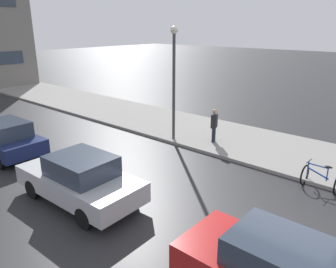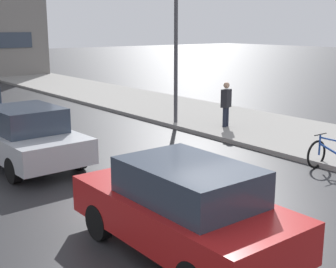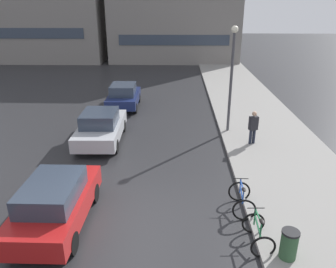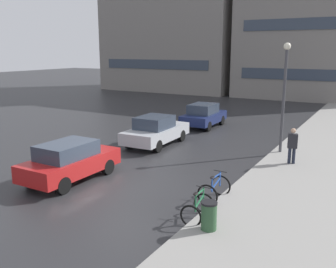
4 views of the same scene
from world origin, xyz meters
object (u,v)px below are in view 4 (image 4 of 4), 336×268
object	(u,v)px
car_silver	(156,131)
trash_bin	(209,218)
car_navy	(204,115)
bicycle_second	(214,189)
pedestrian	(292,145)
bicycle_nearest	(198,208)
streetlamp	(284,87)
car_red	(70,161)

from	to	relation	value
car_silver	trash_bin	world-z (taller)	car_silver
car_silver	car_navy	distance (m)	5.78
car_navy	car_silver	bearing A→B (deg)	-92.06
bicycle_second	trash_bin	world-z (taller)	trash_bin
bicycle_second	trash_bin	size ratio (longest dim) A/B	1.22
car_silver	pedestrian	distance (m)	7.32
bicycle_nearest	car_silver	xyz separation A→B (m)	(-6.05, 7.30, 0.40)
streetlamp	trash_bin	size ratio (longest dim) A/B	5.62
streetlamp	car_red	bearing A→B (deg)	-128.33
bicycle_nearest	car_navy	size ratio (longest dim) A/B	0.29
car_red	trash_bin	size ratio (longest dim) A/B	4.26
pedestrian	streetlamp	xyz separation A→B (m)	(-0.91, 1.74, 2.36)
bicycle_nearest	bicycle_second	size ratio (longest dim) A/B	0.96
bicycle_nearest	car_red	world-z (taller)	car_red
car_red	streetlamp	world-z (taller)	streetlamp
trash_bin	streetlamp	bearing A→B (deg)	91.77
car_silver	car_navy	size ratio (longest dim) A/B	1.13
car_silver	car_navy	world-z (taller)	car_silver
trash_bin	pedestrian	bearing A→B (deg)	85.33
bicycle_nearest	pedestrian	distance (m)	7.13
bicycle_second	pedestrian	bearing A→B (deg)	74.95
bicycle_second	bicycle_nearest	bearing A→B (deg)	-84.28
bicycle_nearest	car_red	bearing A→B (deg)	173.02
car_red	car_silver	bearing A→B (deg)	90.69
bicycle_second	car_silver	xyz separation A→B (m)	(-5.88, 5.63, 0.38)
streetlamp	bicycle_nearest	bearing A→B (deg)	-92.33
bicycle_nearest	pedestrian	bearing A→B (deg)	79.74
car_navy	pedestrian	bearing A→B (deg)	-40.51
car_red	bicycle_second	bearing A→B (deg)	9.13
bicycle_nearest	car_red	size ratio (longest dim) A/B	0.27
car_navy	pedestrian	size ratio (longest dim) A/B	2.26
bicycle_second	car_red	size ratio (longest dim) A/B	0.29
car_navy	trash_bin	bearing A→B (deg)	-64.66
bicycle_nearest	car_navy	bearing A→B (deg)	114.09
pedestrian	streetlamp	world-z (taller)	streetlamp
bicycle_second	pedestrian	size ratio (longest dim) A/B	0.67
bicycle_nearest	pedestrian	size ratio (longest dim) A/B	0.65
car_navy	pedestrian	xyz separation A→B (m)	(7.11, -6.07, 0.19)
bicycle_second	car_red	distance (m)	5.89
bicycle_nearest	trash_bin	distance (m)	0.91
car_navy	trash_bin	size ratio (longest dim) A/B	4.08
bicycle_nearest	pedestrian	world-z (taller)	pedestrian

